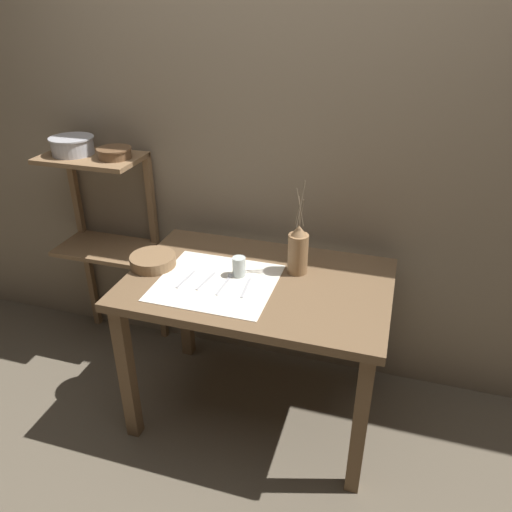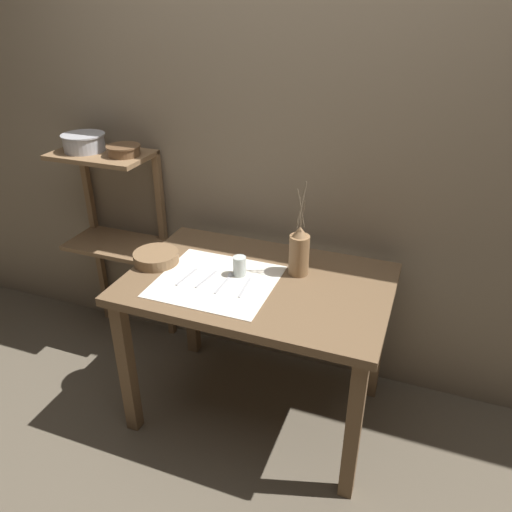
% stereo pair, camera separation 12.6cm
% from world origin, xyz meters
% --- Properties ---
extents(ground_plane, '(12.00, 12.00, 0.00)m').
position_xyz_m(ground_plane, '(0.00, 0.00, 0.00)').
color(ground_plane, brown).
extents(stone_wall_back, '(7.00, 0.06, 2.40)m').
position_xyz_m(stone_wall_back, '(0.00, 0.49, 1.20)').
color(stone_wall_back, '#7A6B56').
rests_on(stone_wall_back, ground_plane).
extents(wooden_table, '(1.18, 0.77, 0.78)m').
position_xyz_m(wooden_table, '(0.00, 0.00, 0.67)').
color(wooden_table, brown).
rests_on(wooden_table, ground_plane).
extents(wooden_shelf_unit, '(0.52, 0.31, 1.18)m').
position_xyz_m(wooden_shelf_unit, '(-0.98, 0.33, 0.82)').
color(wooden_shelf_unit, brown).
rests_on(wooden_shelf_unit, ground_plane).
extents(linen_cloth, '(0.52, 0.47, 0.00)m').
position_xyz_m(linen_cloth, '(-0.17, -0.08, 0.78)').
color(linen_cloth, silver).
rests_on(linen_cloth, wooden_table).
extents(pitcher_with_flowers, '(0.09, 0.09, 0.44)m').
position_xyz_m(pitcher_with_flowers, '(0.15, 0.12, 0.89)').
color(pitcher_with_flowers, olive).
rests_on(pitcher_with_flowers, wooden_table).
extents(wooden_bowl, '(0.21, 0.21, 0.05)m').
position_xyz_m(wooden_bowl, '(-0.51, -0.02, 0.80)').
color(wooden_bowl, brown).
rests_on(wooden_bowl, wooden_table).
extents(glass_tumbler_near, '(0.06, 0.06, 0.09)m').
position_xyz_m(glass_tumbler_near, '(-0.09, 0.01, 0.83)').
color(glass_tumbler_near, '#B7C1BC').
rests_on(glass_tumbler_near, wooden_table).
extents(fork_inner, '(0.03, 0.16, 0.00)m').
position_xyz_m(fork_inner, '(-0.31, -0.10, 0.78)').
color(fork_inner, '#A8A8AD').
rests_on(fork_inner, wooden_table).
extents(fork_outer, '(0.03, 0.16, 0.00)m').
position_xyz_m(fork_outer, '(-0.21, -0.08, 0.78)').
color(fork_outer, '#A8A8AD').
rests_on(fork_outer, wooden_table).
extents(spoon_inner, '(0.02, 0.18, 0.02)m').
position_xyz_m(spoon_inner, '(-0.13, -0.05, 0.78)').
color(spoon_inner, '#A8A8AD').
rests_on(spoon_inner, wooden_table).
extents(knife_center, '(0.03, 0.16, 0.00)m').
position_xyz_m(knife_center, '(-0.03, -0.09, 0.78)').
color(knife_center, '#A8A8AD').
rests_on(knife_center, wooden_table).
extents(metal_pot_large, '(0.22, 0.22, 0.09)m').
position_xyz_m(metal_pot_large, '(-1.08, 0.29, 1.23)').
color(metal_pot_large, '#A8A8AD').
rests_on(metal_pot_large, wooden_shelf_unit).
extents(metal_pot_small, '(0.17, 0.17, 0.05)m').
position_xyz_m(metal_pot_small, '(-0.84, 0.29, 1.21)').
color(metal_pot_small, brown).
rests_on(metal_pot_small, wooden_shelf_unit).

